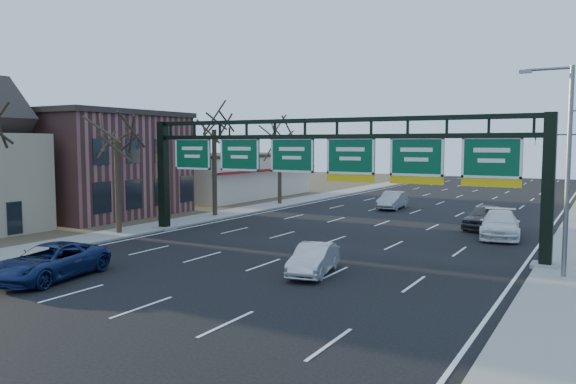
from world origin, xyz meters
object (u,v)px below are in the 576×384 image
Objects in this scene: sign_gantry at (323,164)px; car_silver_sedan at (314,259)px; car_blue_suv at (50,262)px; car_white_wagon at (500,224)px.

car_silver_sedan is (2.78, -6.51, -3.96)m from sign_gantry.
sign_gantry is 8.11m from car_silver_sedan.
car_white_wagon is at bearing 45.58° from car_blue_suv.
car_blue_suv is (-6.55, -12.90, -3.88)m from sign_gantry.
car_white_wagon reaches higher than car_silver_sedan.
sign_gantry reaches higher than car_silver_sedan.
sign_gantry is at bearing 54.15° from car_blue_suv.
car_blue_suv is 11.31m from car_silver_sedan.
sign_gantry is 14.98m from car_blue_suv.
car_blue_suv reaches higher than car_silver_sedan.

